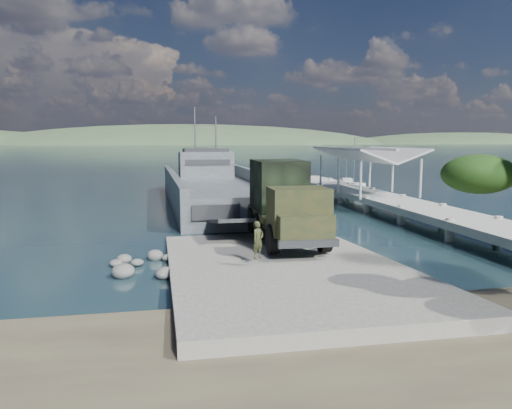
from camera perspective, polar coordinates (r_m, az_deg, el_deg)
name	(u,v)px	position (r m, az deg, el deg)	size (l,w,h in m)	color
ground	(277,268)	(23.59, 2.44, -7.23)	(1400.00, 1400.00, 0.00)	#173138
boat_ramp	(282,268)	(22.59, 3.04, -7.25)	(10.00, 18.00, 0.50)	slate
shoreline_rocks	(142,272)	(23.47, -12.88, -7.49)	(3.20, 5.60, 0.90)	#5C5B59
distant_headlands	(207,144)	(584.83, -5.68, 6.88)	(1000.00, 240.00, 48.00)	#3F5A38
pier	(371,189)	(45.09, 13.02, 1.71)	(6.40, 44.00, 6.10)	gray
landing_craft	(218,195)	(46.54, -4.35, 1.12)	(9.32, 34.61, 10.23)	#444D50
military_truck	(284,201)	(27.18, 3.25, 0.38)	(3.29, 9.35, 4.29)	black
soldier	(258,249)	(21.53, 0.24, -5.07)	(0.59, 0.39, 1.62)	#20311B
sailboat_near	(354,189)	(58.14, 11.14, 1.77)	(1.89, 5.27, 6.30)	#B9B9B9
sailboat_far	(346,183)	(65.46, 10.26, 2.41)	(2.54, 5.08, 5.95)	#B9B9B9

